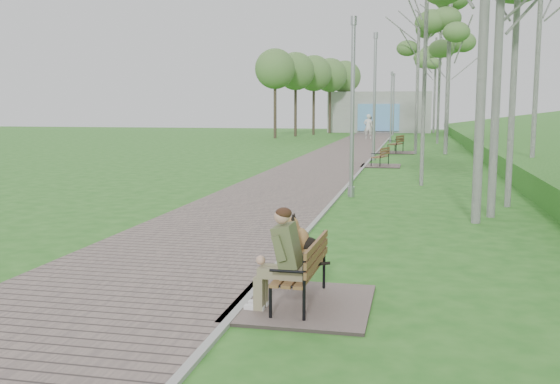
% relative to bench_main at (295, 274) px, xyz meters
% --- Properties ---
extents(ground, '(120.00, 120.00, 0.00)m').
position_rel_bench_main_xyz_m(ground, '(-0.61, 5.79, -0.41)').
color(ground, '#26681D').
rests_on(ground, ground).
extents(walkway, '(3.50, 67.00, 0.04)m').
position_rel_bench_main_xyz_m(walkway, '(-2.36, 27.29, -0.39)').
color(walkway, '#695A55').
rests_on(walkway, ground).
extents(kerb, '(0.10, 67.00, 0.05)m').
position_rel_bench_main_xyz_m(kerb, '(-0.61, 27.29, -0.38)').
color(kerb, '#999993').
rests_on(kerb, ground).
extents(building_north, '(10.00, 5.20, 4.00)m').
position_rel_bench_main_xyz_m(building_north, '(-2.11, 56.77, 1.59)').
color(building_north, '#9E9E99').
rests_on(building_north, ground).
extents(bench_main, '(1.68, 1.86, 1.46)m').
position_rel_bench_main_xyz_m(bench_main, '(0.00, 0.00, 0.00)').
color(bench_main, '#695A55').
rests_on(bench_main, ground).
extents(bench_second, '(1.60, 1.78, 0.98)m').
position_rel_bench_main_xyz_m(bench_second, '(0.01, 18.95, -0.23)').
color(bench_second, '#695A55').
rests_on(bench_second, ground).
extents(bench_third, '(1.92, 2.13, 1.18)m').
position_rel_bench_main_xyz_m(bench_third, '(0.39, 27.04, -0.19)').
color(bench_third, '#695A55').
rests_on(bench_third, ground).
extents(lamp_post_near, '(0.19, 0.19, 4.83)m').
position_rel_bench_main_xyz_m(lamp_post_near, '(-0.27, 9.66, 1.85)').
color(lamp_post_near, '#999BA0').
rests_on(lamp_post_near, ground).
extents(lamp_post_second, '(0.22, 0.22, 5.82)m').
position_rel_bench_main_xyz_m(lamp_post_second, '(-0.47, 21.91, 2.31)').
color(lamp_post_second, '#999BA0').
rests_on(lamp_post_second, ground).
extents(lamp_post_third, '(0.19, 0.19, 4.92)m').
position_rel_bench_main_xyz_m(lamp_post_third, '(-0.28, 37.14, 1.89)').
color(lamp_post_third, '#999BA0').
rests_on(lamp_post_third, ground).
extents(lamp_post_far, '(0.21, 0.21, 5.44)m').
position_rel_bench_main_xyz_m(lamp_post_far, '(-0.53, 49.24, 2.13)').
color(lamp_post_far, '#999BA0').
rests_on(lamp_post_far, ground).
extents(pedestrian_near, '(0.73, 0.50, 1.94)m').
position_rel_bench_main_xyz_m(pedestrian_near, '(-2.17, 41.74, 0.56)').
color(pedestrian_near, white).
rests_on(pedestrian_near, ground).
extents(pedestrian_far, '(0.92, 0.77, 1.67)m').
position_rel_bench_main_xyz_m(pedestrian_far, '(-2.63, 49.71, 0.43)').
color(pedestrian_far, gray).
rests_on(pedestrian_far, ground).
extents(birch_mid_c, '(2.60, 2.60, 7.56)m').
position_rel_bench_main_xyz_m(birch_mid_c, '(1.45, 26.45, 5.53)').
color(birch_mid_c, silver).
rests_on(birch_mid_c, ground).
extents(birch_far_a, '(2.89, 2.89, 9.49)m').
position_rel_bench_main_xyz_m(birch_far_a, '(2.99, 26.51, 7.04)').
color(birch_far_a, silver).
rests_on(birch_far_a, ground).
extents(birch_far_b, '(2.38, 2.38, 8.15)m').
position_rel_bench_main_xyz_m(birch_far_b, '(3.41, 34.01, 5.99)').
color(birch_far_b, silver).
rests_on(birch_far_b, ground).
extents(birch_far_c, '(2.62, 2.62, 11.18)m').
position_rel_bench_main_xyz_m(birch_far_c, '(2.90, 36.67, 8.37)').
color(birch_far_c, silver).
rests_on(birch_far_c, ground).
extents(birch_distant_b, '(2.93, 2.93, 9.45)m').
position_rel_bench_main_xyz_m(birch_distant_b, '(3.15, 55.31, 7.01)').
color(birch_distant_b, silver).
rests_on(birch_distant_b, ground).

